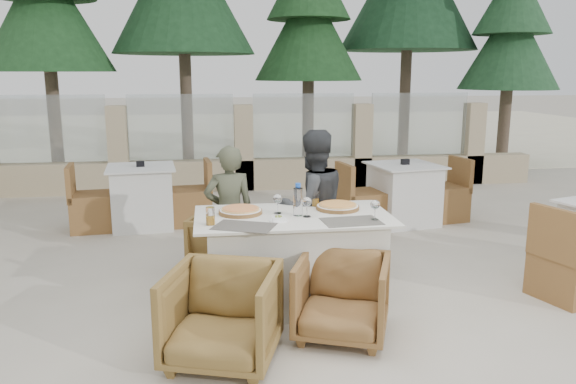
{
  "coord_description": "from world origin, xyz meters",
  "views": [
    {
      "loc": [
        -0.57,
        -4.4,
        1.92
      ],
      "look_at": [
        0.1,
        0.3,
        0.9
      ],
      "focal_mm": 35.0,
      "sensor_mm": 36.0,
      "label": 1
    }
  ],
  "objects": [
    {
      "name": "wine_glass_centre",
      "position": [
        -0.02,
        0.07,
        0.86
      ],
      "size": [
        0.08,
        0.08,
        0.18
      ],
      "primitive_type": null,
      "rotation": [
        0.0,
        0.0,
        0.12
      ],
      "color": "white",
      "rests_on": "dining_table"
    },
    {
      "name": "pizza_left",
      "position": [
        -0.32,
        0.11,
        0.79
      ],
      "size": [
        0.45,
        0.45,
        0.05
      ],
      "primitive_type": "cylinder",
      "rotation": [
        0.0,
        0.0,
        -0.28
      ],
      "color": "#C6411B",
      "rests_on": "dining_table"
    },
    {
      "name": "beer_glass_right",
      "position": [
        0.34,
        0.29,
        0.84
      ],
      "size": [
        0.08,
        0.08,
        0.14
      ],
      "primitive_type": "cylinder",
      "rotation": [
        0.0,
        0.0,
        -0.12
      ],
      "color": "orange",
      "rests_on": "dining_table"
    },
    {
      "name": "pine_far_left",
      "position": [
        -3.5,
        7.0,
        2.75
      ],
      "size": [
        2.42,
        2.42,
        5.5
      ],
      "primitive_type": "cone",
      "color": "#214D24",
      "rests_on": "ground"
    },
    {
      "name": "armchair_far_right",
      "position": [
        0.47,
        0.85,
        0.28
      ],
      "size": [
        0.63,
        0.64,
        0.56
      ],
      "primitive_type": "imported",
      "rotation": [
        0.0,
        0.0,
        3.18
      ],
      "color": "olive",
      "rests_on": "ground"
    },
    {
      "name": "diner_right",
      "position": [
        0.36,
        0.5,
        0.71
      ],
      "size": [
        0.82,
        0.73,
        1.42
      ],
      "primitive_type": "imported",
      "rotation": [
        0.0,
        0.0,
        3.46
      ],
      "color": "#333537",
      "rests_on": "ground"
    },
    {
      "name": "pine_far_right",
      "position": [
        5.5,
        6.5,
        2.25
      ],
      "size": [
        1.98,
        1.98,
        4.5
      ],
      "primitive_type": "cone",
      "color": "#24512D",
      "rests_on": "ground"
    },
    {
      "name": "bg_table_a",
      "position": [
        -1.41,
        2.65,
        0.39
      ],
      "size": [
        1.72,
        0.99,
        0.77
      ],
      "primitive_type": null,
      "rotation": [
        0.0,
        0.0,
        0.11
      ],
      "color": "silver",
      "rests_on": "ground"
    },
    {
      "name": "armchair_near_left",
      "position": [
        -0.51,
        -0.89,
        0.33
      ],
      "size": [
        0.89,
        0.9,
        0.66
      ],
      "primitive_type": "imported",
      "rotation": [
        0.0,
        0.0,
        -0.31
      ],
      "color": "brown",
      "rests_on": "ground"
    },
    {
      "name": "diner_left",
      "position": [
        -0.4,
        0.66,
        0.64
      ],
      "size": [
        0.49,
        0.35,
        1.27
      ],
      "primitive_type": "imported",
      "rotation": [
        0.0,
        0.0,
        3.24
      ],
      "color": "#494D38",
      "rests_on": "ground"
    },
    {
      "name": "bg_table_b",
      "position": [
        1.89,
        2.35,
        0.39
      ],
      "size": [
        1.76,
        1.09,
        0.77
      ],
      "primitive_type": null,
      "rotation": [
        0.0,
        0.0,
        0.18
      ],
      "color": "silver",
      "rests_on": "ground"
    },
    {
      "name": "olive_dish",
      "position": [
        -0.04,
        -0.17,
        0.79
      ],
      "size": [
        0.14,
        0.14,
        0.04
      ],
      "primitive_type": null,
      "rotation": [
        0.0,
        0.0,
        -0.37
      ],
      "color": "white",
      "rests_on": "dining_table"
    },
    {
      "name": "dining_table",
      "position": [
        0.1,
        0.0,
        0.39
      ],
      "size": [
        1.6,
        0.9,
        0.77
      ],
      "primitive_type": null,
      "color": "silver",
      "rests_on": "ground"
    },
    {
      "name": "pizza_right",
      "position": [
        0.51,
        0.15,
        0.79
      ],
      "size": [
        0.4,
        0.4,
        0.05
      ],
      "primitive_type": "cylinder",
      "rotation": [
        0.0,
        0.0,
        -0.09
      ],
      "color": "orange",
      "rests_on": "dining_table"
    },
    {
      "name": "placemat_near_left",
      "position": [
        -0.32,
        -0.29,
        0.77
      ],
      "size": [
        0.53,
        0.45,
        0.0
      ],
      "primitive_type": "cube",
      "rotation": [
        0.0,
        0.0,
        -0.39
      ],
      "color": "#544F48",
      "rests_on": "dining_table"
    },
    {
      "name": "sand_patch",
      "position": [
        0.0,
        14.0,
        0.01
      ],
      "size": [
        30.0,
        16.0,
        0.01
      ],
      "primitive_type": "cube",
      "color": "#F1EAC5",
      "rests_on": "ground"
    },
    {
      "name": "wine_glass_near",
      "position": [
        0.2,
        -0.07,
        0.86
      ],
      "size": [
        0.09,
        0.09,
        0.18
      ],
      "primitive_type": null,
      "rotation": [
        0.0,
        0.0,
        -0.13
      ],
      "color": "silver",
      "rests_on": "dining_table"
    },
    {
      "name": "pine_centre",
      "position": [
        1.5,
        7.2,
        2.5
      ],
      "size": [
        2.2,
        2.2,
        5.0
      ],
      "primitive_type": "cone",
      "color": "#1F4A22",
      "rests_on": "ground"
    },
    {
      "name": "wine_glass_corner",
      "position": [
        0.72,
        -0.25,
        0.86
      ],
      "size": [
        0.08,
        0.08,
        0.18
      ],
      "primitive_type": null,
      "rotation": [
        0.0,
        0.0,
        0.1
      ],
      "color": "white",
      "rests_on": "dining_table"
    },
    {
      "name": "perimeter_wall_far",
      "position": [
        0.0,
        4.8,
        0.8
      ],
      "size": [
        10.0,
        0.34,
        1.6
      ],
      "primitive_type": null,
      "color": "tan",
      "rests_on": "ground"
    },
    {
      "name": "armchair_far_left",
      "position": [
        -0.4,
        0.82,
        0.3
      ],
      "size": [
        0.85,
        0.86,
        0.61
      ],
      "primitive_type": "imported",
      "rotation": [
        0.0,
        0.0,
        2.78
      ],
      "color": "olive",
      "rests_on": "ground"
    },
    {
      "name": "ground",
      "position": [
        0.0,
        0.0,
        0.0
      ],
      "size": [
        80.0,
        80.0,
        0.0
      ],
      "primitive_type": "plane",
      "color": "#BEB5A3",
      "rests_on": "ground"
    },
    {
      "name": "water_bottle",
      "position": [
        0.14,
        -0.01,
        0.9
      ],
      "size": [
        0.09,
        0.09,
        0.27
      ],
      "primitive_type": "cylinder",
      "rotation": [
        0.0,
        0.0,
        -0.12
      ],
      "color": "#A6C0DA",
      "rests_on": "dining_table"
    },
    {
      "name": "armchair_near_right",
      "position": [
        0.37,
        -0.64,
        0.3
      ],
      "size": [
        0.85,
        0.86,
        0.61
      ],
      "primitive_type": "imported",
      "rotation": [
        0.0,
        0.0,
        -0.37
      ],
      "color": "brown",
      "rests_on": "ground"
    },
    {
      "name": "placemat_near_right",
      "position": [
        0.52,
        -0.26,
        0.77
      ],
      "size": [
        0.47,
        0.33,
        0.0
      ],
      "primitive_type": "cube",
      "rotation": [
        0.0,
        0.0,
        0.07
      ],
      "color": "#5C584F",
      "rests_on": "dining_table"
    },
    {
      "name": "pine_mid_right",
      "position": [
        3.8,
        7.8,
        3.4
      ],
      "size": [
        2.99,
        2.99,
        6.8
      ],
      "primitive_type": "cone",
      "color": "#1B4225",
      "rests_on": "ground"
    },
    {
      "name": "beer_glass_left",
      "position": [
        -0.57,
        -0.2,
        0.84
      ],
      "size": [
        0.07,
        0.07,
        0.14
      ],
      "primitive_type": "cylinder",
      "rotation": [
        0.0,
        0.0,
        0.0
      ],
      "color": "#F2A322",
      "rests_on": "dining_table"
    },
    {
      "name": "pine_mid_left",
      "position": [
        -1.0,
        7.5,
        3.25
      ],
      "size": [
        2.86,
        2.86,
        6.5
      ],
      "primitive_type": "cone",
      "color": "#1E4725",
      "rests_on": "ground"
    }
  ]
}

